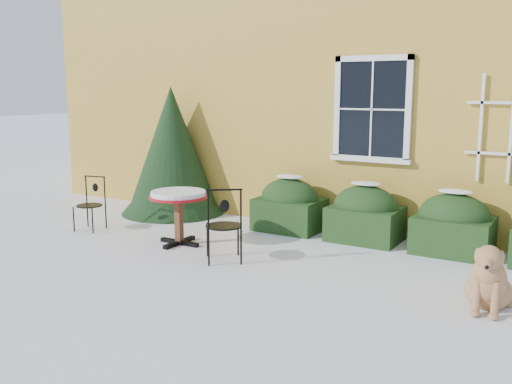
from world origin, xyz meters
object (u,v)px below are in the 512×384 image
Objects in this scene: evergreen_shrub at (173,163)px; patio_chair_near at (224,224)px; bistro_table at (178,200)px; patio_chair_far at (91,203)px; dog at (488,283)px.

patio_chair_near is at bearing -38.83° from evergreen_shrub.
patio_chair_far reaches higher than bistro_table.
bistro_table is at bearing -10.12° from patio_chair_far.
evergreen_shrub reaches higher than patio_chair_far.
evergreen_shrub reaches higher than bistro_table.
patio_chair_far is 1.02× the size of dog.
patio_chair_near is (2.56, -2.06, -0.43)m from evergreen_shrub.
patio_chair_far is (-2.87, 0.33, -0.07)m from patio_chair_near.
bistro_table is 1.83m from patio_chair_far.
evergreen_shrub is 2.67× the size of patio_chair_far.
evergreen_shrub is 2.29× the size of patio_chair_near.
patio_chair_far is (-0.31, -1.74, -0.50)m from evergreen_shrub.
dog is (4.38, -0.37, -0.36)m from bistro_table.
bistro_table is (1.51, -1.70, -0.27)m from evergreen_shrub.
patio_chair_near is at bearing -18.82° from bistro_table.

